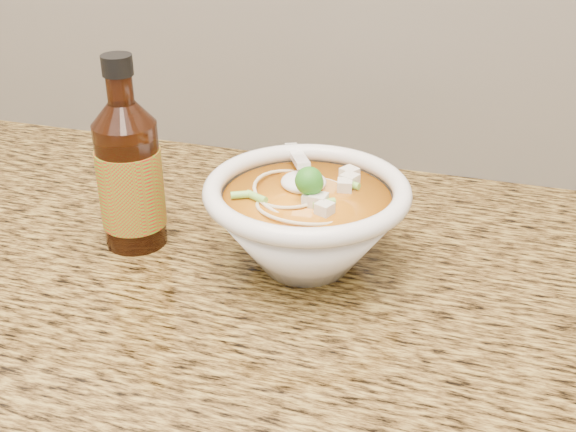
# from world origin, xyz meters

# --- Properties ---
(counter_slab) EXTENTS (4.00, 0.68, 0.04)m
(counter_slab) POSITION_xyz_m (0.00, 1.68, 0.88)
(counter_slab) COLOR olive
(counter_slab) RESTS_ON cabinet
(soup_bowl) EXTENTS (0.21, 0.23, 0.12)m
(soup_bowl) POSITION_xyz_m (0.10, 1.71, 0.95)
(soup_bowl) COLOR white
(soup_bowl) RESTS_ON counter_slab
(hot_sauce_bottle) EXTENTS (0.09, 0.09, 0.21)m
(hot_sauce_bottle) POSITION_xyz_m (-0.10, 1.70, 0.98)
(hot_sauce_bottle) COLOR #371507
(hot_sauce_bottle) RESTS_ON counter_slab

